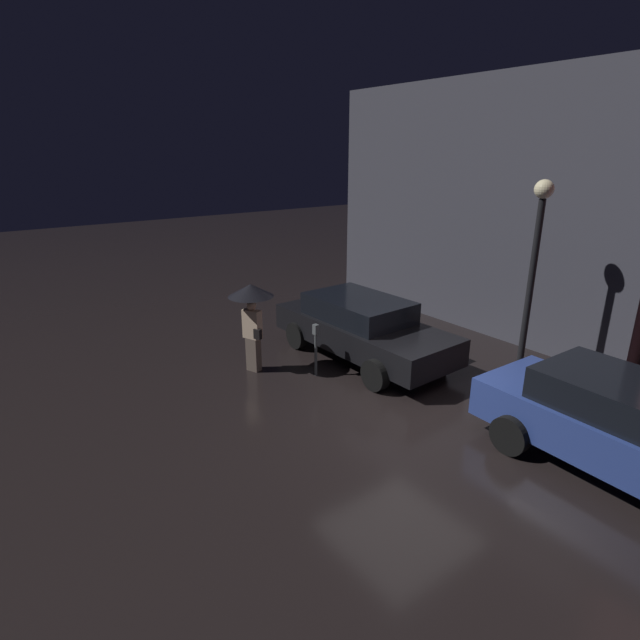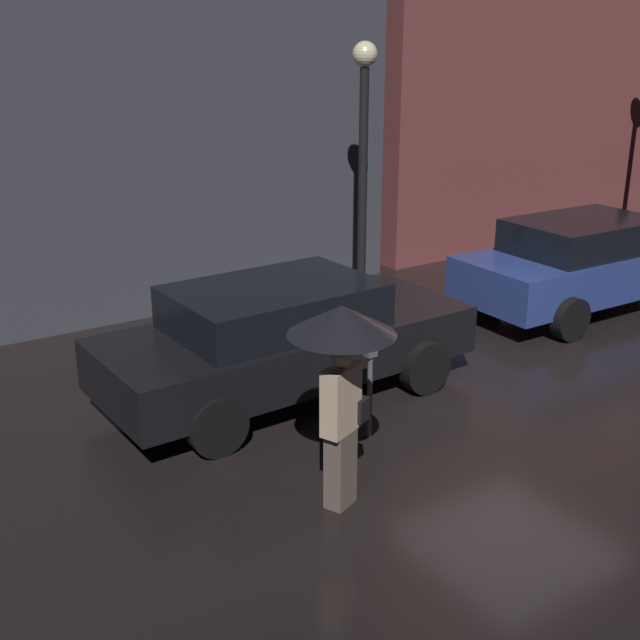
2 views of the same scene
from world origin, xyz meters
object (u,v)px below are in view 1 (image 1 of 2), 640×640
Objects in this scene: parked_car_blue at (629,428)px; parking_meter at (316,344)px; pedestrian_with_umbrella at (251,304)px; street_lamp_near at (536,250)px; parked_car_black at (362,327)px.

parked_car_blue is 3.82× the size of parking_meter.
parked_car_blue is 7.15m from pedestrian_with_umbrella.
parked_car_blue is at bearing 179.12° from pedestrian_with_umbrella.
parked_car_black is at bearing -141.66° from street_lamp_near.
street_lamp_near is at bearing 54.87° from parking_meter.
parked_car_black is at bearing -131.81° from pedestrian_with_umbrella.
street_lamp_near reaches higher than parking_meter.
pedestrian_with_umbrella is (-6.62, -2.60, 0.77)m from parked_car_blue.
pedestrian_with_umbrella is (-0.85, -2.41, 0.79)m from parked_car_black.
parked_car_black is 1.04× the size of parked_car_blue.
parked_car_blue is 4.10m from street_lamp_near.
parking_meter is at bearing -125.13° from street_lamp_near.
street_lamp_near is (2.77, 2.19, 1.98)m from parked_car_black.
street_lamp_near reaches higher than parked_car_blue.
pedestrian_with_umbrella is at bearing -137.86° from parking_meter.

